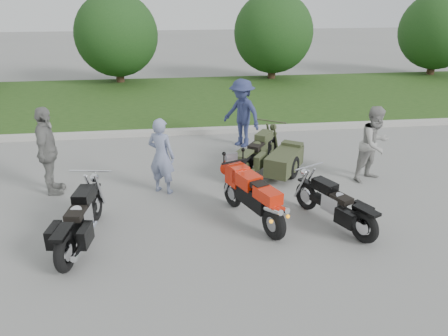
{
  "coord_description": "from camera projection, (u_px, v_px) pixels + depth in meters",
  "views": [
    {
      "loc": [
        -0.79,
        -6.73,
        4.18
      ],
      "look_at": [
        0.21,
        1.28,
        0.8
      ],
      "focal_mm": 35.0,
      "sensor_mm": 36.0,
      "label": 1
    }
  ],
  "objects": [
    {
      "name": "curb",
      "position": [
        198.0,
        131.0,
        13.33
      ],
      "size": [
        60.0,
        0.3,
        0.15
      ],
      "primitive_type": "cube",
      "color": "#B0AEA5",
      "rests_on": "ground"
    },
    {
      "name": "person_grey",
      "position": [
        375.0,
        144.0,
        9.87
      ],
      "size": [
        1.05,
        0.96,
        1.74
      ],
      "primitive_type": "imported",
      "rotation": [
        0.0,
        0.0,
        0.45
      ],
      "color": "#9B9995",
      "rests_on": "ground"
    },
    {
      "name": "tree_mid_left",
      "position": [
        116.0,
        35.0,
        19.03
      ],
      "size": [
        3.6,
        3.6,
        4.0
      ],
      "color": "#3F2B1C",
      "rests_on": "ground"
    },
    {
      "name": "cruiser_sidecar",
      "position": [
        273.0,
        158.0,
        10.31
      ],
      "size": [
        1.81,
        2.12,
        0.88
      ],
      "rotation": [
        0.0,
        0.0,
        -0.59
      ],
      "color": "black",
      "rests_on": "ground"
    },
    {
      "name": "tree_far_right",
      "position": [
        438.0,
        31.0,
        20.75
      ],
      "size": [
        3.6,
        3.6,
        4.0
      ],
      "color": "#3F2B1C",
      "rests_on": "ground"
    },
    {
      "name": "person_denim",
      "position": [
        242.0,
        113.0,
        11.99
      ],
      "size": [
        1.32,
        1.38,
        1.88
      ],
      "primitive_type": "imported",
      "rotation": [
        0.0,
        0.0,
        -0.87
      ],
      "color": "navy",
      "rests_on": "ground"
    },
    {
      "name": "tree_mid_right",
      "position": [
        273.0,
        33.0,
        19.83
      ],
      "size": [
        3.6,
        3.6,
        4.0
      ],
      "color": "#3F2B1C",
      "rests_on": "ground"
    },
    {
      "name": "person_stripe",
      "position": [
        161.0,
        156.0,
        9.27
      ],
      "size": [
        0.73,
        0.65,
        1.67
      ],
      "primitive_type": "imported",
      "rotation": [
        0.0,
        0.0,
        2.62
      ],
      "color": "#7C86A9",
      "rests_on": "ground"
    },
    {
      "name": "ground",
      "position": [
        221.0,
        237.0,
        7.86
      ],
      "size": [
        80.0,
        80.0,
        0.0
      ],
      "primitive_type": "plane",
      "color": "gray",
      "rests_on": "ground"
    },
    {
      "name": "person_back",
      "position": [
        48.0,
        151.0,
        9.18
      ],
      "size": [
        0.52,
        1.14,
        1.91
      ],
      "primitive_type": "imported",
      "rotation": [
        0.0,
        0.0,
        1.62
      ],
      "color": "gray",
      "rests_on": "ground"
    },
    {
      "name": "grass_strip",
      "position": [
        191.0,
        99.0,
        17.13
      ],
      "size": [
        60.0,
        8.0,
        0.14
      ],
      "primitive_type": "cube",
      "color": "#3C5F20",
      "rests_on": "ground"
    },
    {
      "name": "cruiser_left",
      "position": [
        79.0,
        223.0,
        7.44
      ],
      "size": [
        0.51,
        2.26,
        0.87
      ],
      "rotation": [
        0.0,
        0.0,
        -0.14
      ],
      "color": "black",
      "rests_on": "ground"
    },
    {
      "name": "cruiser_right",
      "position": [
        337.0,
        207.0,
        8.06
      ],
      "size": [
        1.02,
        1.91,
        0.79
      ],
      "rotation": [
        0.0,
        0.0,
        0.45
      ],
      "color": "black",
      "rests_on": "ground"
    },
    {
      "name": "sportbike_red",
      "position": [
        253.0,
        196.0,
        8.12
      ],
      "size": [
        0.94,
        1.93,
        0.96
      ],
      "rotation": [
        0.0,
        0.0,
        0.39
      ],
      "color": "black",
      "rests_on": "ground"
    }
  ]
}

